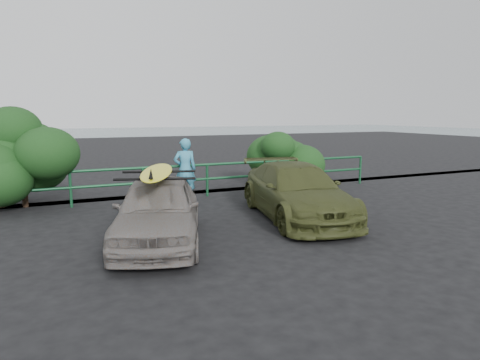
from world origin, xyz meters
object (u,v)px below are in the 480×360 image
at_px(guardrail, 176,182).
at_px(olive_vehicle, 297,191).
at_px(surfboard, 157,172).
at_px(sedan, 158,210).
at_px(man, 185,169).

relative_size(guardrail, olive_vehicle, 3.03).
xyz_separation_m(guardrail, olive_vehicle, (2.10, -3.55, 0.15)).
bearing_deg(guardrail, surfboard, -109.98).
bearing_deg(guardrail, sedan, -109.98).
relative_size(olive_vehicle, man, 2.49).
xyz_separation_m(guardrail, sedan, (-1.54, -4.23, 0.16)).
relative_size(sedan, man, 2.15).
distance_m(guardrail, olive_vehicle, 4.13).
height_order(guardrail, olive_vehicle, olive_vehicle).
bearing_deg(guardrail, olive_vehicle, -59.48).
bearing_deg(sedan, surfboard, -71.97).
height_order(guardrail, sedan, sedan).
height_order(guardrail, surfboard, surfboard).
xyz_separation_m(man, surfboard, (-1.75, -3.96, 0.52)).
xyz_separation_m(olive_vehicle, man, (-1.88, 3.29, 0.26)).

